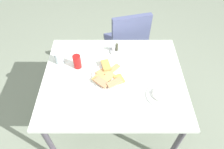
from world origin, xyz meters
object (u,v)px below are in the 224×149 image
object	(u,v)px
dining_table	(113,83)
drinking_glass	(59,58)
salad_plate_greens	(161,95)
soda_can	(77,62)
pide_platter	(109,76)
fork	(137,118)
paper_napkin	(137,116)
spoon	(137,113)
dining_chair	(127,41)
condiment_caddy	(115,49)

from	to	relation	value
dining_table	drinking_glass	world-z (taller)	drinking_glass
salad_plate_greens	soda_can	size ratio (longest dim) A/B	1.72
pide_platter	fork	size ratio (longest dim) A/B	1.82
paper_napkin	fork	world-z (taller)	fork
drinking_glass	spoon	distance (m)	0.81
soda_can	fork	xyz separation A→B (m)	(0.47, -0.49, -0.06)
dining_chair	paper_napkin	distance (m)	1.10
pide_platter	paper_napkin	distance (m)	0.41
salad_plate_greens	spoon	bearing A→B (deg)	-141.52
salad_plate_greens	fork	distance (m)	0.26
pide_platter	condiment_caddy	bearing A→B (deg)	80.24
dining_chair	salad_plate_greens	size ratio (longest dim) A/B	4.24
pide_platter	salad_plate_greens	size ratio (longest dim) A/B	1.48
spoon	drinking_glass	bearing A→B (deg)	156.57
paper_napkin	fork	bearing A→B (deg)	-90.00
dining_table	fork	world-z (taller)	fork
pide_platter	spoon	distance (m)	0.40
paper_napkin	condiment_caddy	world-z (taller)	condiment_caddy
fork	spoon	bearing A→B (deg)	106.54
dining_table	salad_plate_greens	bearing A→B (deg)	-28.11
dining_table	condiment_caddy	xyz separation A→B (m)	(0.02, 0.32, 0.10)
drinking_glass	dining_chair	bearing A→B (deg)	41.57
salad_plate_greens	paper_napkin	distance (m)	0.25
fork	condiment_caddy	xyz separation A→B (m)	(-0.15, 0.69, 0.02)
dining_table	soda_can	bearing A→B (deg)	158.53
dining_chair	drinking_glass	world-z (taller)	dining_chair
dining_table	paper_napkin	world-z (taller)	paper_napkin
dining_chair	salad_plate_greens	world-z (taller)	dining_chair
spoon	fork	bearing A→B (deg)	-74.36
dining_table	spoon	world-z (taller)	spoon
dining_table	pide_platter	world-z (taller)	pide_platter
salad_plate_greens	fork	xyz separation A→B (m)	(-0.19, -0.18, -0.01)
pide_platter	soda_can	world-z (taller)	soda_can
salad_plate_greens	spoon	xyz separation A→B (m)	(-0.19, -0.15, -0.01)
pide_platter	fork	world-z (taller)	pide_platter
pide_platter	paper_napkin	bearing A→B (deg)	-60.77
dining_chair	pide_platter	bearing A→B (deg)	-105.26
dining_chair	soda_can	distance (m)	0.81
dining_table	dining_chair	distance (m)	0.75
dining_table	salad_plate_greens	world-z (taller)	salad_plate_greens
dining_table	salad_plate_greens	size ratio (longest dim) A/B	5.46
fork	pide_platter	bearing A→B (deg)	134.60
paper_napkin	condiment_caddy	size ratio (longest dim) A/B	1.27
salad_plate_greens	condiment_caddy	bearing A→B (deg)	123.67
dining_table	paper_napkin	bearing A→B (deg)	-65.11
paper_napkin	spoon	bearing A→B (deg)	90.00
soda_can	condiment_caddy	bearing A→B (deg)	31.81
dining_table	condiment_caddy	distance (m)	0.33
dining_table	fork	distance (m)	0.41
soda_can	condiment_caddy	size ratio (longest dim) A/B	1.14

